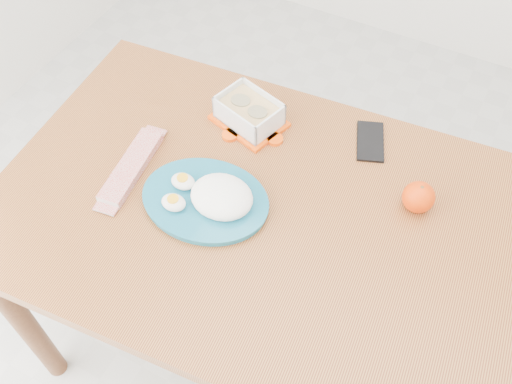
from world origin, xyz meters
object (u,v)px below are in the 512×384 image
at_px(food_container, 249,112).
at_px(orange_fruit, 419,197).
at_px(smartphone, 370,141).
at_px(dining_table, 256,231).
at_px(rice_plate, 210,197).

distance_m(food_container, orange_fruit, 0.47).
bearing_deg(smartphone, orange_fruit, -61.53).
height_order(dining_table, smartphone, smartphone).
distance_m(rice_plate, smartphone, 0.44).
bearing_deg(rice_plate, dining_table, 14.79).
height_order(food_container, smartphone, food_container).
height_order(dining_table, rice_plate, rice_plate).
bearing_deg(smartphone, rice_plate, -147.09).
bearing_deg(dining_table, rice_plate, -162.47).
xyz_separation_m(dining_table, food_container, (-0.14, 0.23, 0.13)).
bearing_deg(orange_fruit, rice_plate, -153.34).
bearing_deg(dining_table, food_container, 117.00).
distance_m(food_container, smartphone, 0.32).
bearing_deg(rice_plate, food_container, 92.22).
bearing_deg(food_container, dining_table, -42.10).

